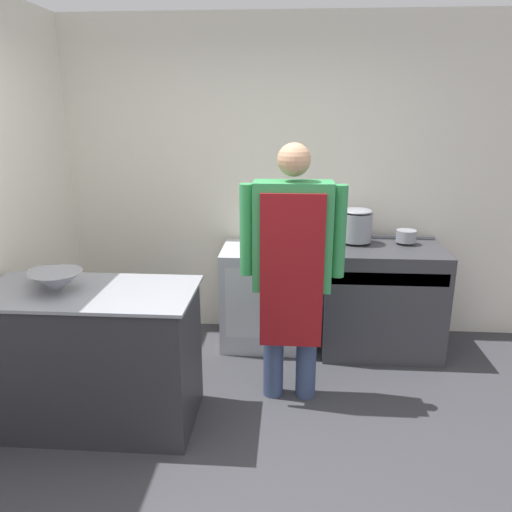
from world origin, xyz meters
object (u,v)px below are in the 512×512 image
(stock_pot, at_px, (356,225))
(stove, at_px, (380,299))
(fridge_unit, at_px, (265,296))
(sauce_pot, at_px, (406,236))
(person_cook, at_px, (292,259))
(mixing_bowl, at_px, (57,282))

(stock_pot, bearing_deg, stove, -27.95)
(fridge_unit, distance_m, sauce_pot, 1.27)
(stove, relative_size, person_cook, 0.54)
(person_cook, relative_size, sauce_pot, 10.86)
(stove, bearing_deg, sauce_pot, 30.83)
(fridge_unit, distance_m, mixing_bowl, 1.81)
(person_cook, height_order, stock_pot, person_cook)
(fridge_unit, relative_size, sauce_pot, 5.21)
(person_cook, xyz_separation_m, stock_pot, (0.52, 0.90, 0.03))
(person_cook, distance_m, sauce_pot, 1.29)
(stove, xyz_separation_m, person_cook, (-0.74, -0.78, 0.57))
(stove, height_order, stock_pot, stock_pot)
(mixing_bowl, distance_m, sauce_pot, 2.67)
(stove, relative_size, sauce_pot, 5.91)
(stove, height_order, mixing_bowl, mixing_bowl)
(stove, distance_m, mixing_bowl, 2.51)
(stove, bearing_deg, person_cook, -133.43)
(stove, height_order, sauce_pot, sauce_pot)
(fridge_unit, distance_m, stock_pot, 0.97)
(stock_pot, distance_m, sauce_pot, 0.42)
(person_cook, bearing_deg, fridge_unit, 104.56)
(mixing_bowl, height_order, stock_pot, stock_pot)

